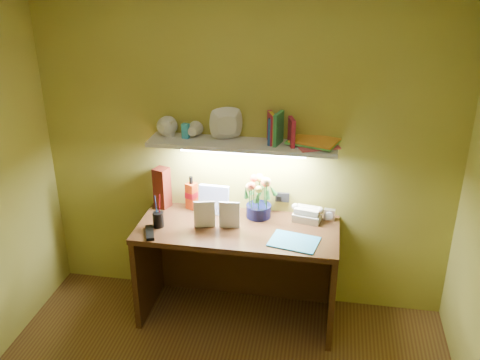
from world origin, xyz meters
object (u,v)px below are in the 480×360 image
whisky_bottle (191,192)px  flower_bouquet (259,196)px  desk (238,273)px  telephone (307,213)px  desk_clock (329,214)px

whisky_bottle → flower_bouquet: bearing=-5.1°
desk → whisky_bottle: 0.68m
desk → telephone: bearing=22.5°
flower_bouquet → telephone: flower_bouquet is taller
telephone → whisky_bottle: size_ratio=0.75×
telephone → desk_clock: bearing=23.7°
telephone → desk_clock: (0.15, 0.04, -0.02)m
flower_bouquet → telephone: size_ratio=1.66×
flower_bouquet → telephone: bearing=0.7°
desk → flower_bouquet: 0.58m
desk → desk_clock: 0.78m
flower_bouquet → desk_clock: 0.52m
flower_bouquet → desk_clock: (0.50, 0.04, -0.12)m
telephone → desk_clock: 0.16m
flower_bouquet → whisky_bottle: bearing=174.9°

